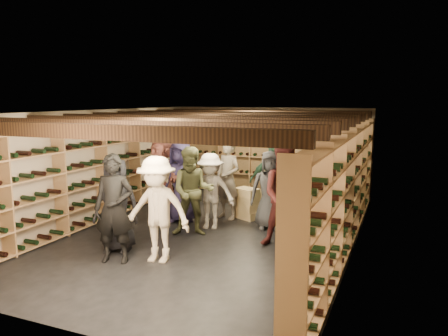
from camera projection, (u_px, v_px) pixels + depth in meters
ground at (210, 233)px, 8.68m from camera, size 8.00×8.00×0.00m
walls at (209, 173)px, 8.49m from camera, size 5.52×8.02×2.40m
ceiling at (209, 111)px, 8.30m from camera, size 5.50×8.00×0.01m
ceiling_joists at (209, 119)px, 8.32m from camera, size 5.40×7.12×0.18m
wine_rack_left at (102, 171)px, 9.49m from camera, size 0.32×7.50×2.15m
wine_rack_right at (345, 190)px, 7.53m from camera, size 0.32×7.50×2.15m
wine_rack_back at (267, 156)px, 12.00m from camera, size 4.70×0.30×2.15m
crate_stack_left at (266, 202)px, 10.17m from camera, size 0.53×0.37×0.51m
crate_stack_right at (247, 203)px, 9.69m from camera, size 0.59×0.51×0.68m
crate_loose at (310, 204)px, 10.71m from camera, size 0.57×0.44×0.17m
person_0 at (116, 205)px, 7.57m from camera, size 0.92×0.74×1.64m
person_1 at (114, 209)px, 7.02m from camera, size 0.75×0.60×1.78m
person_2 at (193, 191)px, 8.43m from camera, size 1.03×0.93×1.73m
person_3 at (157, 210)px, 7.04m from camera, size 1.18×0.76×1.74m
person_4 at (314, 204)px, 7.39m from camera, size 1.02×0.43×1.74m
person_5 at (162, 178)px, 9.64m from camera, size 1.76×1.16×1.82m
person_6 at (181, 182)px, 9.34m from camera, size 0.94×0.69×1.75m
person_7 at (228, 179)px, 9.60m from camera, size 0.75×0.61×1.76m
person_8 at (287, 196)px, 7.74m from camera, size 1.07×0.92×1.88m
person_9 at (210, 191)px, 8.88m from camera, size 1.10×0.77×1.55m
person_10 at (272, 183)px, 9.39m from camera, size 1.05×0.55×1.71m
person_11 at (318, 190)px, 9.03m from camera, size 1.49×0.86×1.53m
person_12 at (270, 190)px, 8.87m from camera, size 0.91×0.73×1.61m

